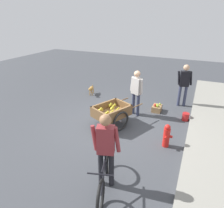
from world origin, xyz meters
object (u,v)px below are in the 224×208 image
(bicycle, at_px, (105,176))
(cyclist_person, at_px, (106,145))
(bystander_person, at_px, (184,82))
(plastic_bucket, at_px, (186,117))
(dog, at_px, (91,89))
(fire_hydrant, at_px, (167,136))
(fruit_cart, at_px, (112,113))
(apple_crate, at_px, (157,108))
(vendor_person, at_px, (136,89))

(bicycle, xyz_separation_m, cyclist_person, (-0.15, -0.04, 0.65))
(cyclist_person, xyz_separation_m, bystander_person, (-4.86, 0.96, -0.02))
(bystander_person, bearing_deg, plastic_bucket, 13.46)
(dog, xyz_separation_m, bystander_person, (-0.40, 3.86, 0.72))
(dog, bearing_deg, fire_hydrant, 55.96)
(fruit_cart, relative_size, plastic_bucket, 6.91)
(cyclist_person, distance_m, plastic_bucket, 3.97)
(bystander_person, bearing_deg, bicycle, -10.37)
(bystander_person, bearing_deg, fire_hydrant, -1.11)
(fire_hydrant, bearing_deg, fruit_cart, -103.72)
(fruit_cart, xyz_separation_m, fire_hydrant, (0.45, 1.84, -0.10))
(fruit_cart, height_order, apple_crate, fruit_cart)
(cyclist_person, height_order, bystander_person, cyclist_person)
(fruit_cart, bearing_deg, fire_hydrant, 76.28)
(vendor_person, distance_m, plastic_bucket, 1.93)
(apple_crate, distance_m, bystander_person, 1.46)
(dog, relative_size, fire_hydrant, 0.97)
(bicycle, bearing_deg, cyclist_person, -163.24)
(bicycle, bearing_deg, fire_hydrant, 157.14)
(cyclist_person, distance_m, fire_hydrant, 2.20)
(bicycle, height_order, fire_hydrant, bicycle)
(bystander_person, bearing_deg, apple_crate, -40.69)
(vendor_person, relative_size, apple_crate, 3.68)
(bicycle, height_order, bystander_person, bystander_person)
(bicycle, distance_m, apple_crate, 4.12)
(bicycle, bearing_deg, fruit_cart, -158.53)
(dog, height_order, plastic_bucket, dog)
(vendor_person, height_order, apple_crate, vendor_person)
(dog, distance_m, plastic_bucket, 4.22)
(dog, xyz_separation_m, fire_hydrant, (2.57, 3.80, 0.06))
(bicycle, height_order, plastic_bucket, bicycle)
(fruit_cart, bearing_deg, dog, -137.17)
(fruit_cart, distance_m, bicycle, 2.67)
(cyclist_person, height_order, dog, cyclist_person)
(fire_hydrant, bearing_deg, bicycle, -22.86)
(bicycle, bearing_deg, apple_crate, 177.97)
(bicycle, relative_size, fire_hydrant, 2.40)
(bystander_person, bearing_deg, cyclist_person, -11.17)
(dog, distance_m, fire_hydrant, 4.59)
(cyclist_person, distance_m, dog, 5.37)
(bicycle, height_order, cyclist_person, cyclist_person)
(plastic_bucket, distance_m, bystander_person, 1.50)
(cyclist_person, relative_size, apple_crate, 3.80)
(apple_crate, bearing_deg, cyclist_person, -2.74)
(vendor_person, height_order, cyclist_person, cyclist_person)
(bicycle, bearing_deg, plastic_bucket, 162.51)
(vendor_person, xyz_separation_m, fire_hydrant, (1.49, 1.37, -0.64))
(fruit_cart, relative_size, dog, 2.79)
(bicycle, relative_size, cyclist_person, 0.96)
(bicycle, height_order, apple_crate, bicycle)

